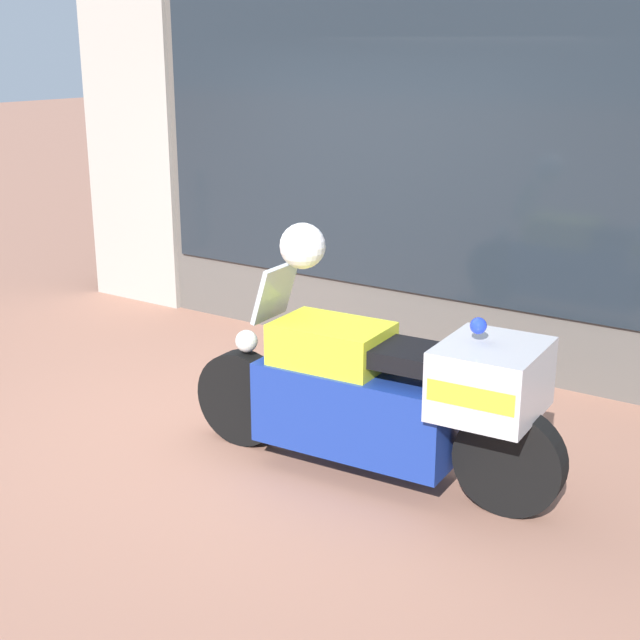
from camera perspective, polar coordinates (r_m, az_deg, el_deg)
ground_plane at (r=6.10m, az=-5.16°, el=-6.46°), size 60.00×60.00×0.00m
shop_building at (r=7.49m, az=1.41°, el=14.38°), size 6.57×0.55×4.12m
window_display at (r=7.32m, az=7.70°, el=1.55°), size 5.03×0.30×2.05m
paramedic_motorcycle at (r=5.11m, az=4.23°, el=-4.75°), size 2.37×0.65×1.21m
white_helmet at (r=5.13m, az=-1.12°, el=4.76°), size 0.27×0.27×0.27m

